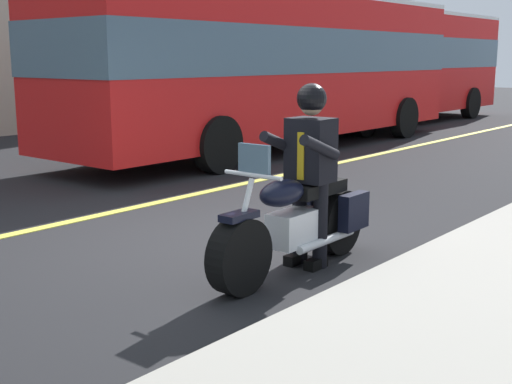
% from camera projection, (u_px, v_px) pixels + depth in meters
% --- Properties ---
extents(ground_plane, '(80.00, 80.00, 0.00)m').
position_uv_depth(ground_plane, '(212.00, 244.00, 7.26)').
color(ground_plane, black).
extents(lane_center_stripe, '(60.00, 0.16, 0.01)m').
position_uv_depth(lane_center_stripe, '(97.00, 216.00, 8.51)').
color(lane_center_stripe, '#E5DB4C').
rests_on(lane_center_stripe, ground_plane).
extents(motorcycle_main, '(2.21, 0.61, 1.26)m').
position_uv_depth(motorcycle_main, '(298.00, 223.00, 6.28)').
color(motorcycle_main, black).
rests_on(motorcycle_main, ground_plane).
extents(rider_main, '(0.62, 0.55, 1.74)m').
position_uv_depth(rider_main, '(310.00, 159.00, 6.31)').
color(rider_main, black).
rests_on(rider_main, ground_plane).
extents(bus_near, '(11.05, 2.70, 3.30)m').
position_uv_depth(bus_near, '(386.00, 61.00, 19.81)').
color(bus_near, red).
rests_on(bus_near, ground_plane).
extents(bus_far, '(11.05, 2.70, 3.30)m').
position_uv_depth(bus_far, '(278.00, 62.00, 14.47)').
color(bus_far, red).
rests_on(bus_far, ground_plane).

